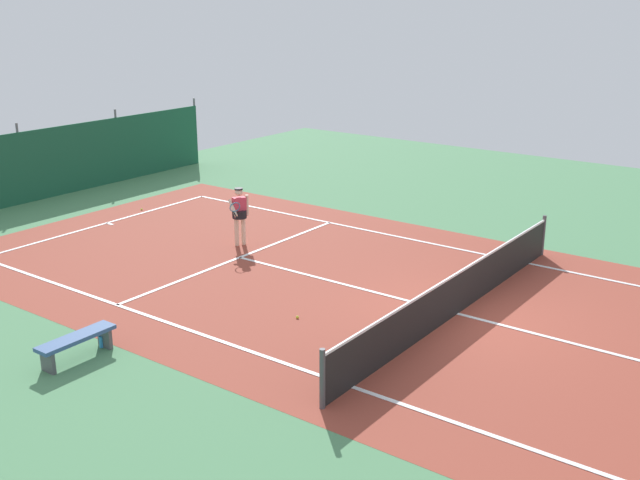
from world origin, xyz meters
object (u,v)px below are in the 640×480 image
(tennis_ball_near_player, at_px, (297,317))
(water_bottle, at_px, (101,342))
(tennis_player, at_px, (239,212))
(courtside_bench, at_px, (77,341))
(tennis_ball_midcourt, at_px, (142,209))
(tennis_net, at_px, (458,292))

(tennis_ball_near_player, xyz_separation_m, water_bottle, (-3.43, 2.25, 0.09))
(tennis_player, xyz_separation_m, water_bottle, (-6.54, -2.20, -0.84))
(courtside_bench, bearing_deg, water_bottle, 6.23)
(tennis_ball_midcourt, bearing_deg, tennis_player, -99.32)
(water_bottle, bearing_deg, tennis_ball_near_player, -33.30)
(tennis_net, xyz_separation_m, tennis_player, (0.83, 7.12, 0.45))
(water_bottle, bearing_deg, courtside_bench, -173.77)
(tennis_player, relative_size, courtside_bench, 1.03)
(courtside_bench, height_order, water_bottle, courtside_bench)
(tennis_net, height_order, tennis_ball_near_player, tennis_net)
(tennis_ball_near_player, bearing_deg, water_bottle, 146.70)
(tennis_player, relative_size, tennis_ball_midcourt, 24.85)
(tennis_ball_near_player, distance_m, water_bottle, 4.11)
(courtside_bench, bearing_deg, tennis_ball_midcourt, 42.66)
(tennis_ball_near_player, relative_size, water_bottle, 0.28)
(tennis_net, height_order, tennis_player, tennis_player)
(tennis_net, relative_size, water_bottle, 42.17)
(courtside_bench, bearing_deg, tennis_net, -37.58)
(tennis_ball_near_player, relative_size, tennis_ball_midcourt, 1.00)
(tennis_net, height_order, tennis_ball_midcourt, tennis_net)
(tennis_net, height_order, courtside_bench, tennis_net)
(tennis_player, bearing_deg, tennis_ball_near_player, 81.96)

